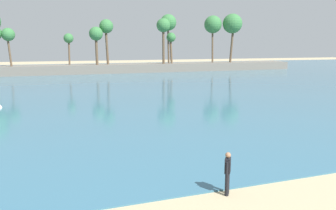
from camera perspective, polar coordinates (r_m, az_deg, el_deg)
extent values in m
cube|color=#386B84|center=(61.43, -16.40, 4.27)|extent=(220.00, 100.04, 0.06)
cube|color=slate|center=(71.34, -16.92, 5.67)|extent=(102.93, 6.00, 1.80)
cylinder|color=brown|center=(70.41, -24.97, 8.25)|extent=(0.70, 0.43, 5.85)
sphere|color=#38753D|center=(70.43, -25.14, 10.61)|extent=(2.40, 2.40, 2.40)
cylinder|color=brown|center=(70.65, -11.85, 9.08)|extent=(0.61, 0.66, 6.18)
sphere|color=#38753D|center=(70.69, -11.94, 11.58)|extent=(2.75, 2.75, 2.75)
cylinder|color=brown|center=(73.50, -0.77, 10.04)|extent=(0.69, 0.84, 8.08)
sphere|color=#38753D|center=(73.63, -0.77, 13.18)|extent=(2.92, 2.92, 2.92)
cylinder|color=brown|center=(81.40, 10.62, 10.13)|extent=(0.84, 0.95, 8.84)
sphere|color=#38753D|center=(81.55, 10.72, 13.22)|extent=(4.44, 4.44, 4.44)
cylinder|color=brown|center=(72.01, -10.18, 9.75)|extent=(0.80, 0.72, 7.72)
sphere|color=#38753D|center=(72.11, -10.27, 12.81)|extent=(2.83, 2.83, 2.83)
cylinder|color=brown|center=(80.45, 7.44, 10.14)|extent=(0.46, 0.90, 8.62)
sphere|color=#38753D|center=(80.59, 7.51, 13.20)|extent=(3.98, 3.98, 3.98)
cylinder|color=brown|center=(75.36, 0.05, 10.31)|extent=(0.66, 0.59, 8.77)
sphere|color=#38753D|center=(75.52, 0.05, 13.63)|extent=(3.47, 3.47, 3.47)
cylinder|color=brown|center=(75.45, 0.52, 9.11)|extent=(0.63, 0.79, 5.64)
sphere|color=#38753D|center=(75.46, 0.52, 11.24)|extent=(2.02, 2.02, 2.02)
cylinder|color=brown|center=(72.65, -16.18, 8.57)|extent=(0.44, 0.54, 5.31)
sphere|color=#38753D|center=(72.66, -16.28, 10.66)|extent=(1.94, 1.94, 1.94)
cylinder|color=black|center=(13.31, 9.80, -13.00)|extent=(0.15, 0.15, 0.86)
cylinder|color=black|center=(13.51, 9.91, -12.65)|extent=(0.15, 0.15, 0.86)
cube|color=black|center=(13.15, 9.95, -9.93)|extent=(0.36, 0.39, 0.58)
sphere|color=#9E7051|center=(13.02, 10.00, -8.23)|extent=(0.21, 0.21, 0.21)
cylinder|color=black|center=(12.95, 9.83, -10.43)|extent=(0.09, 0.09, 0.50)
cylinder|color=black|center=(13.38, 10.05, -9.76)|extent=(0.09, 0.09, 0.50)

